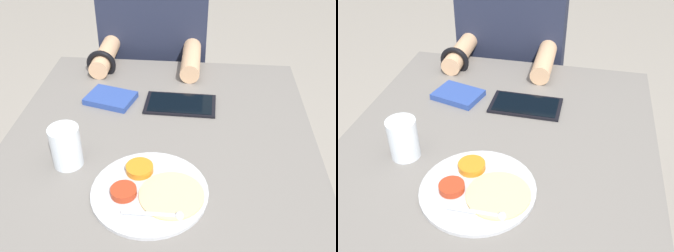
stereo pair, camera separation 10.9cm
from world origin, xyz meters
The scene contains 6 objects.
dining_table centered at (0.00, 0.00, 0.39)m, with size 0.90×1.09×0.77m.
thali_tray centered at (0.00, -0.17, 0.78)m, with size 0.29×0.29×0.03m.
red_notebook centered at (-0.18, 0.24, 0.78)m, with size 0.18×0.15×0.02m.
tablet_device centered at (0.05, 0.23, 0.78)m, with size 0.23×0.13×0.01m.
person_diner centered at (-0.09, 0.71, 0.59)m, with size 0.44×0.45×1.26m.
drinking_glass centered at (-0.23, -0.08, 0.83)m, with size 0.08×0.08×0.11m.
Camera 1 is at (0.11, -0.85, 1.47)m, focal length 42.00 mm.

